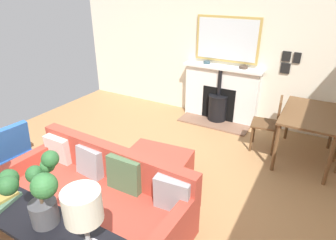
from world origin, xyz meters
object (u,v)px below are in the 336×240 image
Objects in this scene: potted_plant at (37,191)px; dining_chair_near_fireplace at (272,120)px; mantel_bowl_near at (207,62)px; dining_table at (310,119)px; armchair_accent at (2,152)px; book_stack at (2,199)px; table_lamp_far_end at (83,208)px; sofa at (96,199)px; ottoman at (158,164)px; mantel_bowl_far at (244,67)px; fireplace at (220,96)px; console_table at (24,220)px.

potted_plant is 3.50m from dining_chair_near_fireplace.
mantel_bowl_near reaches higher than dining_chair_near_fireplace.
mantel_bowl_near is at bearing -111.40° from dining_table.
book_stack is at bearing 60.25° from armchair_accent.
table_lamp_far_end is 3.40m from dining_chair_near_fireplace.
potted_plant is at bearing 89.72° from book_stack.
sofa is 2.35× the size of ottoman.
mantel_bowl_near is at bearing -90.00° from mantel_bowl_far.
mantel_bowl_near is 4.06m from book_stack.
mantel_bowl_far reaches higher than book_stack.
potted_plant reaches higher than ottoman.
fireplace is 1.66× the size of ottoman.
ottoman is at bearing 167.96° from book_stack.
console_table is (4.01, -0.16, 0.24)m from fireplace.
potted_plant reaches higher than dining_chair_near_fireplace.
armchair_accent is 0.44× the size of console_table.
table_lamp_far_end is 3.49m from dining_table.
sofa reaches higher than ottoman.
armchair_accent is (3.28, -2.11, -0.62)m from mantel_bowl_far.
dining_chair_near_fireplace is at bearing 159.24° from console_table.
book_stack is 0.24× the size of dining_table.
armchair_accent reaches higher than console_table.
ottoman is 1.00× the size of dining_chair_near_fireplace.
table_lamp_far_end is (4.01, 0.54, 0.68)m from fireplace.
table_lamp_far_end is at bearing 90.00° from console_table.
dining_table is at bearing 145.10° from sofa.
dining_chair_near_fireplace reaches higher than dining_table.
book_stack is at bearing -89.48° from table_lamp_far_end.
table_lamp_far_end is at bearing 90.52° from book_stack.
mantel_bowl_near is at bearing 156.68° from armchair_accent.
mantel_bowl_far is at bearing -177.61° from table_lamp_far_end.
console_table reaches higher than ottoman.
potted_plant is at bearing -16.26° from dining_chair_near_fireplace.
ottoman is 2.00m from armchair_accent.
sofa is 0.84m from console_table.
sofa is 1.10× the size of console_table.
potted_plant is at bearing -3.52° from mantel_bowl_far.
console_table is at bearing -20.76° from dining_chair_near_fireplace.
mantel_bowl_far is 0.08× the size of console_table.
mantel_bowl_near is 3.63m from armchair_accent.
mantel_bowl_far is at bearing 90.00° from mantel_bowl_near.
mantel_bowl_far is 0.07× the size of sofa.
ottoman is 1.83m from console_table.
armchair_accent is 2.12m from potted_plant.
book_stack is 3.63m from dining_chair_near_fireplace.
dining_table is at bearing 155.81° from potted_plant.
mantel_bowl_near is 2.45m from ottoman.
mantel_bowl_near is at bearing -117.83° from dining_chair_near_fireplace.
mantel_bowl_far is at bearing -136.19° from dining_chair_near_fireplace.
armchair_accent is at bearing -115.71° from console_table.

